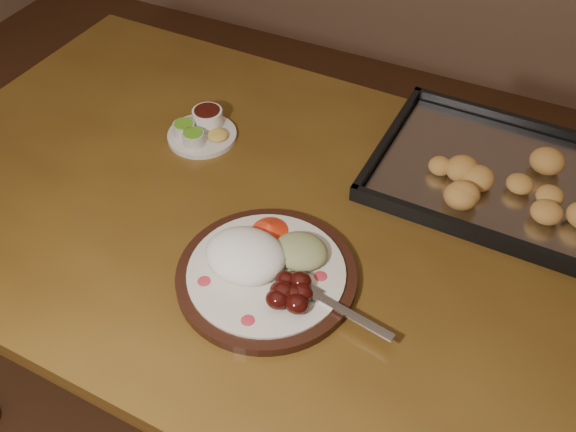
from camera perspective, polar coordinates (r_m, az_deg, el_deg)
The scene contains 4 objects.
dining_table at distance 1.25m, azimuth -0.82°, elevation -2.79°, with size 1.53×0.95×0.75m.
dinner_plate at distance 1.06m, azimuth -2.02°, elevation -4.62°, with size 0.38×0.30×0.07m.
condiment_saucer at distance 1.35m, azimuth -7.69°, elevation 7.62°, with size 0.14×0.14×0.05m.
baking_tray at distance 1.30m, azimuth 18.85°, elevation 3.39°, with size 0.51×0.38×0.05m.
Camera 1 is at (0.56, -0.50, 1.59)m, focal length 40.00 mm.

